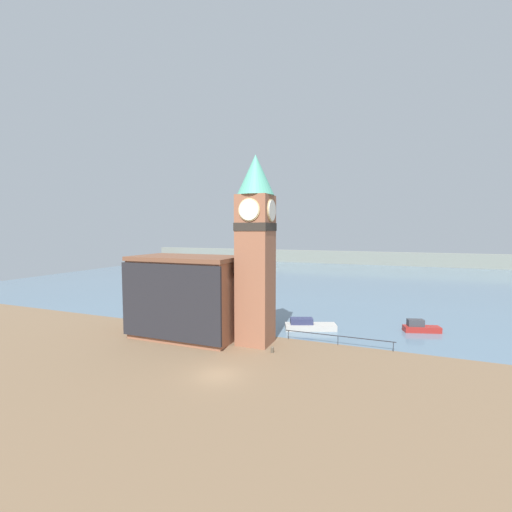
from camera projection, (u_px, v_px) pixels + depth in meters
ground_plane at (218, 375)px, 30.94m from camera, size 160.00×160.00×0.00m
water at (337, 276)px, 98.27m from camera, size 160.00×120.00×0.00m
far_shoreline at (352, 258)px, 135.17m from camera, size 180.00×3.00×5.00m
pier_railing at (338, 337)px, 39.06m from camera, size 12.38×0.08×1.09m
clock_tower at (256, 245)px, 38.99m from camera, size 4.24×4.24×21.59m
pier_building at (186, 296)px, 41.98m from camera, size 13.22×7.37×9.97m
boat_near at (308, 325)px, 45.13m from camera, size 6.93×4.24×1.55m
boat_far at (420, 327)px, 44.17m from camera, size 4.72×2.67×1.62m
mooring_bollard_near at (272, 349)px, 36.64m from camera, size 0.35×0.35×0.68m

